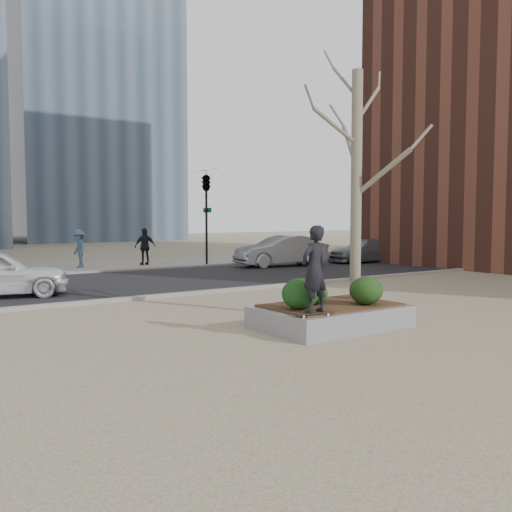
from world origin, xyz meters
TOP-DOWN VIEW (x-y plane):
  - ground at (0.00, 0.00)m, footprint 120.00×120.00m
  - street at (0.00, 10.00)m, footprint 60.00×8.00m
  - far_sidewalk at (0.00, 17.00)m, footprint 60.00×6.00m
  - planter at (1.00, 0.00)m, footprint 3.00×2.00m
  - planter_mulch at (1.00, 0.00)m, footprint 2.70×1.70m
  - sycamore_tree at (2.00, 0.30)m, footprint 2.80×2.80m
  - shrub_left at (0.04, -0.16)m, footprint 0.73×0.73m
  - shrub_middle at (0.70, 0.16)m, footprint 0.53×0.53m
  - shrub_right at (1.55, -0.47)m, footprint 0.69×0.69m
  - skateboard at (-0.10, -0.74)m, footprint 0.80×0.34m
  - skateboarder at (-0.10, -0.74)m, footprint 0.64×0.46m
  - car_silver at (8.96, 12.01)m, footprint 4.49×2.21m
  - car_third at (13.82, 11.34)m, footprint 4.34×2.49m
  - pedestrian_b at (1.10, 16.64)m, footprint 0.66×1.12m
  - pedestrian_c at (4.08, 16.19)m, footprint 1.03×0.45m
  - traffic_light_far at (6.50, 14.60)m, footprint 0.60×2.48m

SIDE VIEW (x-z plane):
  - ground at x=0.00m, z-range 0.00..0.00m
  - street at x=0.00m, z-range 0.00..0.02m
  - far_sidewalk at x=0.00m, z-range 0.00..0.02m
  - planter at x=1.00m, z-range 0.00..0.45m
  - planter_mulch at x=1.00m, z-range 0.45..0.49m
  - skateboard at x=-0.10m, z-range 0.45..0.53m
  - car_third at x=13.82m, z-range 0.02..1.20m
  - shrub_middle at x=0.70m, z-range 0.49..0.94m
  - car_silver at x=8.96m, z-range 0.02..1.44m
  - shrub_right at x=1.55m, z-range 0.49..1.07m
  - shrub_left at x=0.04m, z-range 0.49..1.11m
  - pedestrian_b at x=1.10m, z-range 0.02..1.73m
  - pedestrian_c at x=4.08m, z-range 0.02..1.76m
  - skateboarder at x=-0.10m, z-range 0.53..2.15m
  - traffic_light_far at x=6.50m, z-range 0.00..4.50m
  - sycamore_tree at x=2.00m, z-range 0.49..7.09m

